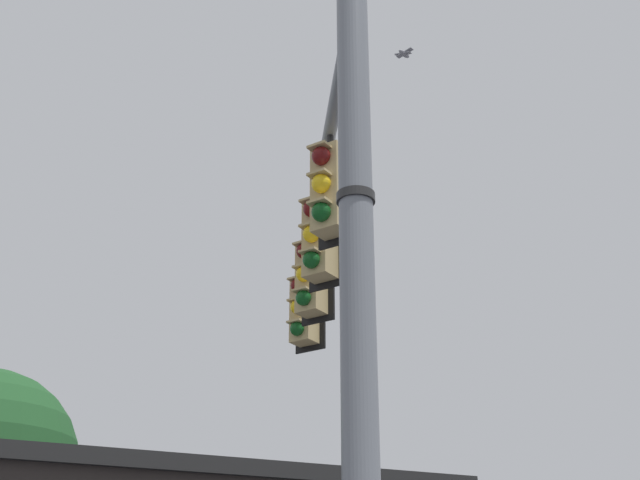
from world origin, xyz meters
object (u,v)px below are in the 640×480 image
(traffic_light_nearest_pole, at_px, (330,189))
(traffic_light_mid_inner, at_px, (319,238))
(traffic_light_mid_outer, at_px, (311,277))
(street_name_sign, at_px, (352,213))
(traffic_light_arm_end, at_px, (304,310))
(bird_flying, at_px, (404,54))

(traffic_light_nearest_pole, relative_size, traffic_light_mid_inner, 1.00)
(traffic_light_mid_outer, distance_m, street_name_sign, 4.56)
(traffic_light_mid_inner, xyz_separation_m, street_name_sign, (-1.96, 2.38, -1.16))
(traffic_light_mid_inner, height_order, traffic_light_mid_outer, same)
(traffic_light_nearest_pole, bearing_deg, traffic_light_arm_end, -50.79)
(traffic_light_nearest_pole, xyz_separation_m, bird_flying, (0.90, -3.73, 4.53))
(traffic_light_mid_inner, bearing_deg, traffic_light_nearest_pole, 129.21)
(traffic_light_mid_outer, xyz_separation_m, traffic_light_arm_end, (0.84, -1.03, 0.00))
(traffic_light_mid_outer, xyz_separation_m, bird_flying, (-0.78, -1.67, 4.53))
(traffic_light_nearest_pole, bearing_deg, street_name_sign, 129.64)
(traffic_light_mid_inner, distance_m, traffic_light_mid_outer, 1.33)
(traffic_light_nearest_pole, height_order, traffic_light_arm_end, same)
(traffic_light_mid_outer, bearing_deg, traffic_light_mid_inner, 129.21)
(traffic_light_nearest_pole, relative_size, bird_flying, 3.65)
(traffic_light_nearest_pole, xyz_separation_m, traffic_light_mid_outer, (1.68, -2.06, 0.00))
(traffic_light_arm_end, relative_size, street_name_sign, 1.27)
(bird_flying, bearing_deg, traffic_light_mid_inner, 91.34)
(traffic_light_nearest_pole, xyz_separation_m, traffic_light_mid_inner, (0.84, -1.03, 0.00))
(traffic_light_arm_end, bearing_deg, traffic_light_mid_inner, 129.21)
(traffic_light_mid_outer, height_order, street_name_sign, traffic_light_mid_outer)
(traffic_light_nearest_pole, distance_m, traffic_light_mid_outer, 2.65)
(traffic_light_nearest_pole, height_order, traffic_light_mid_inner, same)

